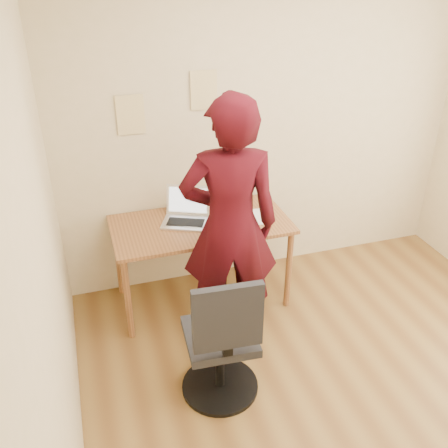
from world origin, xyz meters
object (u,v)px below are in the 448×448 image
object	(u,v)px
desk	(201,232)
person	(230,226)
laptop	(186,215)
office_chair	(222,347)
phone	(235,230)

from	to	relation	value
desk	person	size ratio (longest dim) A/B	0.74
desk	laptop	distance (m)	0.19
office_chair	person	xyz separation A→B (m)	(0.24, 0.59, 0.52)
desk	person	bearing A→B (deg)	-79.21
desk	office_chair	size ratio (longest dim) A/B	1.40
person	laptop	bearing A→B (deg)	-59.54
desk	office_chair	xyz separation A→B (m)	(-0.15, -1.06, -0.23)
laptop	person	distance (m)	0.60
laptop	person	world-z (taller)	person
phone	office_chair	bearing A→B (deg)	-115.36
desk	person	distance (m)	0.56
desk	laptop	bearing A→B (deg)	143.11
phone	person	distance (m)	0.36
desk	phone	world-z (taller)	phone
person	office_chair	bearing A→B (deg)	79.17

